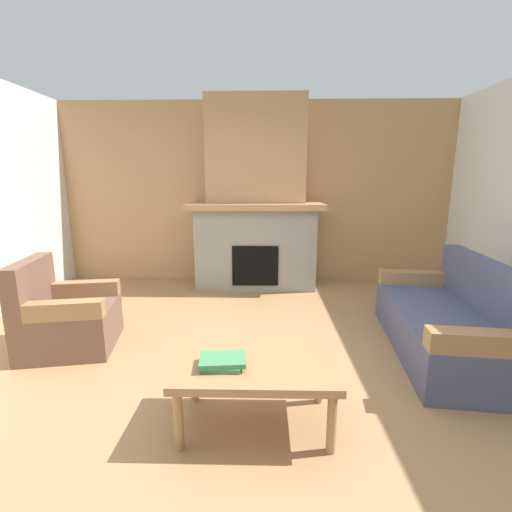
{
  "coord_description": "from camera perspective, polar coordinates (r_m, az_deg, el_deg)",
  "views": [
    {
      "loc": [
        0.12,
        -2.6,
        1.55
      ],
      "look_at": [
        0.04,
        0.93,
        0.8
      ],
      "focal_mm": 25.09,
      "sensor_mm": 36.0,
      "label": 1
    }
  ],
  "objects": [
    {
      "name": "wall_back_wood_panel",
      "position": [
        5.6,
        0.07,
        9.97
      ],
      "size": [
        6.0,
        0.12,
        2.7
      ],
      "primitive_type": "cube",
      "color": "tan",
      "rests_on": "ground"
    },
    {
      "name": "couch",
      "position": [
        3.73,
        28.61,
        -9.31
      ],
      "size": [
        1.04,
        1.88,
        0.85
      ],
      "color": "#474C6B",
      "rests_on": "ground"
    },
    {
      "name": "coffee_table",
      "position": [
        2.36,
        -0.05,
        -17.77
      ],
      "size": [
        1.0,
        0.6,
        0.43
      ],
      "color": "#997047",
      "rests_on": "ground"
    },
    {
      "name": "book_stack_near_edge",
      "position": [
        2.28,
        -5.38,
        -16.45
      ],
      "size": [
        0.3,
        0.22,
        0.06
      ],
      "color": "#3D7F4C",
      "rests_on": "coffee_table"
    },
    {
      "name": "fireplace",
      "position": [
        5.24,
        -0.02,
        7.79
      ],
      "size": [
        1.9,
        0.82,
        2.7
      ],
      "color": "gray",
      "rests_on": "ground"
    },
    {
      "name": "ground",
      "position": [
        3.03,
        -1.27,
        -18.75
      ],
      "size": [
        9.0,
        9.0,
        0.0
      ],
      "primitive_type": "plane",
      "color": "#9E754C"
    },
    {
      "name": "armchair",
      "position": [
        3.82,
        -28.1,
        -8.65
      ],
      "size": [
        0.89,
        0.89,
        0.85
      ],
      "color": "brown",
      "rests_on": "ground"
    }
  ]
}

